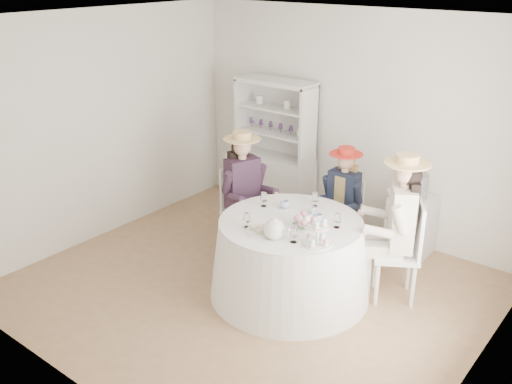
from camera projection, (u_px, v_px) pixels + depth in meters
The scene contains 23 objects.
ground at pixel (250, 288), 5.95m from camera, with size 4.50×4.50×0.00m, color #8E6947.
ceiling at pixel (249, 19), 4.94m from camera, with size 4.50×4.50×0.00m, color white.
wall_back at pixel (353, 123), 6.90m from camera, with size 4.50×4.50×0.00m, color silver.
wall_front at pixel (70, 241), 3.99m from camera, with size 4.50×4.50×0.00m, color silver.
wall_left at pixel (102, 127), 6.74m from camera, with size 4.50×4.50×0.00m, color silver.
wall_right at pixel (489, 230), 4.15m from camera, with size 4.50×4.50×0.00m, color silver.
tea_table at pixel (290, 258), 5.71m from camera, with size 1.62×1.62×0.81m.
hutch at pixel (276, 167), 7.56m from camera, with size 1.18×0.71×1.79m.
side_table at pixel (411, 225), 6.54m from camera, with size 0.45×0.45×0.70m, color silver.
hatbox at pixel (415, 186), 6.35m from camera, with size 0.28×0.28×0.28m, color black.
guest_left at pixel (244, 186), 6.40m from camera, with size 0.60×0.55×1.45m.
guest_mid at pixel (343, 196), 6.35m from camera, with size 0.47×0.49×1.30m.
guest_right at pixel (399, 220), 5.48m from camera, with size 0.65×0.60×1.52m.
spare_chair at pixel (239, 196), 6.83m from camera, with size 0.60×0.60×1.04m.
teacup_a at pixel (285, 205), 5.83m from camera, with size 0.09×0.09×0.07m, color white.
teacup_b at pixel (312, 211), 5.71m from camera, with size 0.07×0.07×0.06m, color white.
teacup_c at pixel (318, 219), 5.52m from camera, with size 0.10×0.10×0.08m, color white.
flower_bowl at pixel (306, 225), 5.42m from camera, with size 0.20×0.20×0.05m, color white.
flower_arrangement at pixel (306, 220), 5.38m from camera, with size 0.18×0.17×0.07m.
table_teapot at pixel (274, 229), 5.19m from camera, with size 0.28×0.20×0.21m.
sandwich_plate at pixel (260, 230), 5.34m from camera, with size 0.27×0.27×0.06m.
cupcake_stand at pixel (318, 236), 5.06m from camera, with size 0.26×0.26×0.24m.
stemware_set at pixel (291, 214), 5.53m from camera, with size 0.94×0.90×0.15m.
Camera 1 is at (3.24, -3.99, 3.17)m, focal length 40.00 mm.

